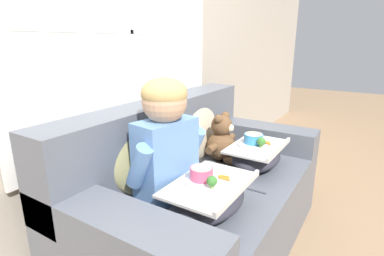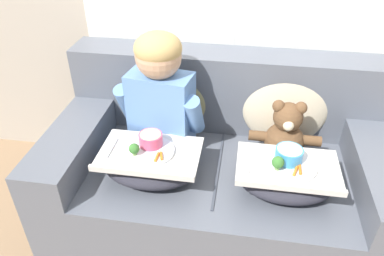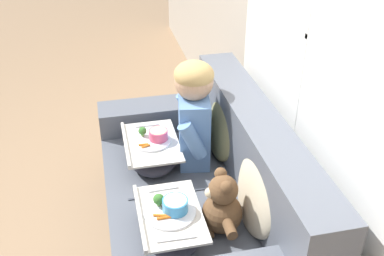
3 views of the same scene
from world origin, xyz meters
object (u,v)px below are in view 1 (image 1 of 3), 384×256
at_px(throw_pillow_behind_child, 138,153).
at_px(throw_pillow_behind_teddy, 198,127).
at_px(child_figure, 165,135).
at_px(teddy_bear, 222,140).
at_px(couch, 200,196).
at_px(lap_tray_child, 209,196).
at_px(lap_tray_teddy, 256,155).

distance_m(throw_pillow_behind_child, throw_pillow_behind_teddy, 0.60).
bearing_deg(child_figure, teddy_bear, -0.32).
relative_size(couch, throw_pillow_behind_child, 3.73).
xyz_separation_m(couch, throw_pillow_behind_teddy, (0.30, 0.20, 0.33)).
relative_size(child_figure, lap_tray_child, 1.36).
relative_size(throw_pillow_behind_child, lap_tray_child, 0.98).
bearing_deg(teddy_bear, throw_pillow_behind_child, 163.03).
bearing_deg(throw_pillow_behind_child, lap_tray_teddy, -35.27).
relative_size(couch, teddy_bear, 4.80).
distance_m(throw_pillow_behind_child, child_figure, 0.22).
distance_m(child_figure, lap_tray_child, 0.35).
relative_size(child_figure, lap_tray_teddy, 1.41).
distance_m(throw_pillow_behind_teddy, lap_tray_child, 0.75).
distance_m(throw_pillow_behind_child, lap_tray_child, 0.44).
relative_size(throw_pillow_behind_child, child_figure, 0.72).
xyz_separation_m(throw_pillow_behind_child, child_figure, (-0.00, -0.18, 0.13)).
relative_size(teddy_bear, lap_tray_child, 0.76).
bearing_deg(teddy_bear, lap_tray_child, -158.16).
relative_size(throw_pillow_behind_teddy, lap_tray_teddy, 1.07).
bearing_deg(throw_pillow_behind_child, teddy_bear, -16.97).
height_order(couch, throw_pillow_behind_teddy, throw_pillow_behind_teddy).
bearing_deg(couch, throw_pillow_behind_teddy, 33.28).
bearing_deg(lap_tray_teddy, lap_tray_child, 179.96).
bearing_deg(couch, throw_pillow_behind_child, 146.72).
bearing_deg(throw_pillow_behind_child, throw_pillow_behind_teddy, 0.00).
bearing_deg(child_figure, throw_pillow_behind_child, 89.94).
height_order(child_figure, lap_tray_child, child_figure).
distance_m(couch, lap_tray_child, 0.44).
xyz_separation_m(couch, throw_pillow_behind_child, (-0.30, 0.20, 0.33)).
height_order(couch, child_figure, child_figure).
height_order(couch, lap_tray_child, couch).
distance_m(throw_pillow_behind_child, teddy_bear, 0.64).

